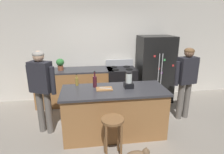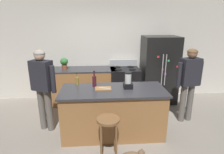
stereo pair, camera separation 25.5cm
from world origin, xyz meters
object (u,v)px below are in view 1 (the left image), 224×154
Objects in this scene: person_by_sink_right at (186,77)px; kitchen_island at (114,112)px; refrigerator at (155,69)px; chef_knife at (105,88)px; stove_range at (121,84)px; bar_stool at (113,128)px; bottle_wine at (95,81)px; bottle_vinegar at (77,81)px; person_by_island_left at (42,85)px; blender_appliance at (129,81)px; cutting_board at (104,89)px; potted_plant at (60,64)px.

kitchen_island is at bearing -166.58° from person_by_sink_right.
chef_knife is (-1.51, -1.47, 0.07)m from refrigerator.
stove_range is 1.58× the size of bar_stool.
kitchen_island is 1.76m from person_by_sink_right.
bottle_vinegar is (-0.35, 0.14, -0.03)m from bottle_wine.
person_by_island_left is 1.64m from blender_appliance.
chef_knife is at bearing 169.88° from kitchen_island.
blender_appliance is 0.65m from bottle_wine.
bottle_wine reaches higher than cutting_board.
bottle_wine is at bearing -174.02° from person_by_sink_right.
refrigerator is at bearing 37.82° from bottle_wine.
bar_stool is at bearing -75.33° from bottle_wine.
cutting_board is at bearing -112.16° from stove_range.
bottle_wine is (-0.22, 0.85, 0.50)m from bar_stool.
refrigerator reaches higher than bottle_wine.
person_by_island_left is 1.18m from cutting_board.
refrigerator is 1.01m from stove_range.
refrigerator reaches higher than chef_knife.
person_by_island_left reaches higher than potted_plant.
bar_stool is (-0.13, -0.67, 0.08)m from kitchen_island.
potted_plant is (-1.57, 0.03, 0.63)m from stove_range.
bottle_vinegar is (0.45, -1.23, -0.09)m from potted_plant.
stove_range reaches higher than kitchen_island.
blender_appliance reaches higher than bar_stool.
potted_plant is at bearing 178.84° from refrigerator.
person_by_island_left is 6.98× the size of bottle_vinegar.
bottle_wine reaches higher than chef_knife.
person_by_island_left is at bearing 169.31° from cutting_board.
bottle_wine is 1.44× the size of chef_knife.
kitchen_island is 8.32× the size of bottle_vinegar.
person_by_sink_right is 2.00m from bottle_wine.
bar_stool is (-1.77, -1.06, -0.44)m from person_by_sink_right.
kitchen_island is 6.21× the size of bottle_wine.
person_by_island_left is 1.20m from chef_knife.
potted_plant reaches higher than bar_stool.
blender_appliance reaches higher than stove_range.
person_by_island_left is 5.49× the size of potted_plant.
kitchen_island is 2.06m from refrigerator.
person_by_sink_right reaches higher than potted_plant.
chef_knife reaches higher than kitchen_island.
person_by_island_left reaches higher than bar_stool.
blender_appliance is at bearing 10.72° from kitchen_island.
stove_range reaches higher than bar_stool.
person_by_sink_right is 1.40m from blender_appliance.
kitchen_island is at bearing 8.98° from chef_knife.
bottle_wine is (-0.63, 0.13, -0.01)m from blender_appliance.
person_by_island_left is at bearing -177.26° from person_by_sink_right.
refrigerator is at bearing -1.53° from stove_range.
cutting_board is (-0.06, 0.70, 0.40)m from bar_stool.
kitchen_island is at bearing -53.50° from potted_plant.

